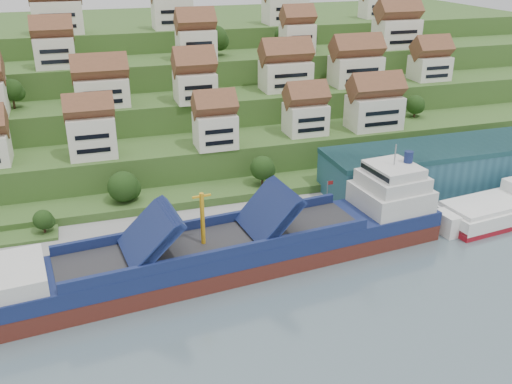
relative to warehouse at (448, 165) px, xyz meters
name	(u,v)px	position (x,y,z in m)	size (l,w,h in m)	color
ground	(259,262)	(-52.00, -17.00, -7.20)	(300.00, 300.00, 0.00)	slate
quay	(325,210)	(-32.00, -2.00, -6.10)	(180.00, 14.00, 2.20)	gray
hillside	(165,85)	(-52.00, 86.55, 3.46)	(260.00, 128.00, 31.00)	#2D4C1E
hillside_village	(175,67)	(-55.45, 44.63, 17.65)	(157.86, 65.14, 28.91)	silver
hillside_trees	(150,118)	(-64.81, 27.53, 9.38)	(132.80, 62.14, 30.13)	#1F3E14
warehouse	(448,165)	(0.00, 0.00, 0.00)	(60.00, 15.00, 10.00)	#255264
flagpole	(327,196)	(-33.89, -7.00, -0.32)	(1.28, 0.16, 8.00)	gray
cargo_ship	(239,249)	(-55.78, -17.18, -3.63)	(86.63, 22.05, 19.11)	#512018
second_ship	(503,209)	(3.61, -15.59, -4.73)	(29.26, 13.84, 8.17)	maroon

